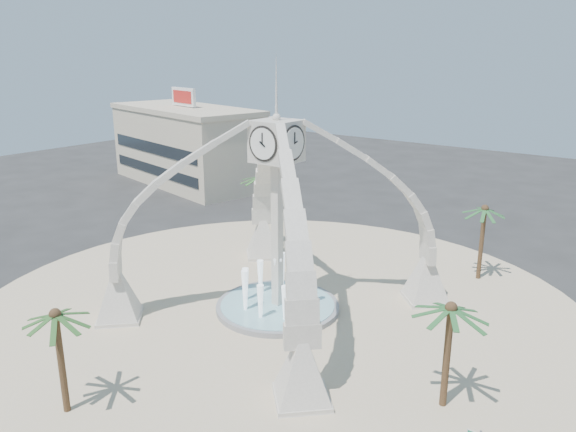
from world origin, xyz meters
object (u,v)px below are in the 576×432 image
Objects in this scene: palm_east at (451,309)px; palm_south at (55,316)px; fountain at (278,306)px; palm_north at (485,210)px; palm_west at (261,178)px; clock_tower at (277,214)px.

palm_east reaches higher than palm_south.
palm_east is at bearing 38.71° from palm_south.
fountain is 1.32× the size of palm_north.
fountain is at bearing -45.08° from palm_west.
palm_north is at bearing 70.39° from palm_south.
clock_tower is 2.56× the size of palm_west.
fountain is 15.19m from palm_south.
palm_west reaches higher than palm_north.
palm_north is (16.92, 4.74, -0.88)m from palm_west.
palm_east is 24.01m from palm_west.
palm_west is at bearing 150.87° from palm_east.
clock_tower is at bearing -90.00° from fountain.
fountain is 13.91m from palm_east.
palm_west is 1.16× the size of palm_north.
palm_east is at bearing -14.81° from clock_tower.
fountain is 1.14× the size of palm_west.
palm_east is (12.64, -3.34, 4.74)m from fountain.
palm_north is (-4.03, 16.41, 0.29)m from palm_east.
palm_west is at bearing 134.92° from clock_tower.
clock_tower is at bearing 85.34° from palm_south.
palm_east reaches higher than fountain.
palm_north is at bearing 56.61° from fountain.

